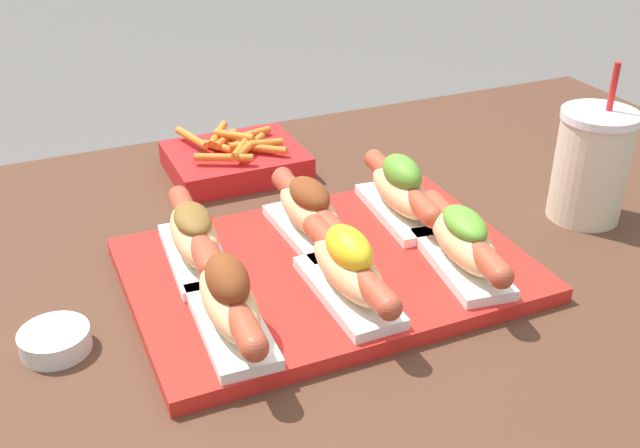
{
  "coord_description": "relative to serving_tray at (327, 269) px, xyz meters",
  "views": [
    {
      "loc": [
        -0.3,
        -0.66,
        1.22
      ],
      "look_at": [
        -0.01,
        0.01,
        0.81
      ],
      "focal_mm": 42.0,
      "sensor_mm": 36.0,
      "label": 1
    }
  ],
  "objects": [
    {
      "name": "hot_dog_1",
      "position": [
        -0.01,
        -0.07,
        0.04
      ],
      "size": [
        0.06,
        0.2,
        0.08
      ],
      "color": "white",
      "rests_on": "serving_tray"
    },
    {
      "name": "hot_dog_2",
      "position": [
        0.13,
        -0.07,
        0.04
      ],
      "size": [
        0.08,
        0.2,
        0.07
      ],
      "color": "white",
      "rests_on": "serving_tray"
    },
    {
      "name": "drink_cup",
      "position": [
        0.37,
        -0.0,
        0.06
      ],
      "size": [
        0.1,
        0.1,
        0.2
      ],
      "color": "beige",
      "rests_on": "patio_table"
    },
    {
      "name": "hot_dog_4",
      "position": [
        0.01,
        0.06,
        0.04
      ],
      "size": [
        0.06,
        0.2,
        0.07
      ],
      "color": "white",
      "rests_on": "serving_tray"
    },
    {
      "name": "fries_basket",
      "position": [
        -0.01,
        0.31,
        0.01
      ],
      "size": [
        0.19,
        0.15,
        0.06
      ],
      "color": "red",
      "rests_on": "patio_table"
    },
    {
      "name": "hot_dog_3",
      "position": [
        -0.13,
        0.06,
        0.04
      ],
      "size": [
        0.07,
        0.2,
        0.07
      ],
      "color": "white",
      "rests_on": "serving_tray"
    },
    {
      "name": "serving_tray",
      "position": [
        0.0,
        0.0,
        0.0
      ],
      "size": [
        0.44,
        0.31,
        0.02
      ],
      "color": "red",
      "rests_on": "patio_table"
    },
    {
      "name": "hot_dog_0",
      "position": [
        -0.14,
        -0.07,
        0.04
      ],
      "size": [
        0.07,
        0.2,
        0.08
      ],
      "color": "white",
      "rests_on": "serving_tray"
    },
    {
      "name": "hot_dog_5",
      "position": [
        0.13,
        0.07,
        0.04
      ],
      "size": [
        0.07,
        0.2,
        0.08
      ],
      "color": "white",
      "rests_on": "serving_tray"
    },
    {
      "name": "sauce_bowl",
      "position": [
        -0.3,
        -0.01,
        0.0
      ],
      "size": [
        0.07,
        0.07,
        0.02
      ],
      "color": "silver",
      "rests_on": "patio_table"
    }
  ]
}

